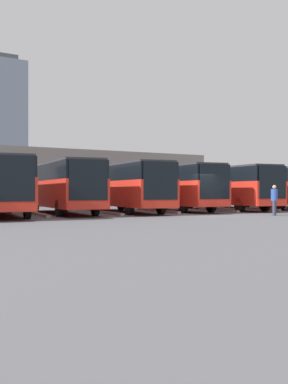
% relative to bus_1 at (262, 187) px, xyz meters
% --- Properties ---
extents(ground_plane, '(600.00, 600.00, 0.00)m').
position_rel_bus_1_xyz_m(ground_plane, '(10.77, 5.84, -1.81)').
color(ground_plane, '#5B5B60').
extents(bus_1, '(4.19, 11.94, 3.25)m').
position_rel_bus_1_xyz_m(bus_1, '(0.00, 0.00, 0.00)').
color(bus_1, red).
rests_on(bus_1, ground_plane).
extents(curb_divider_1, '(1.03, 5.09, 0.15)m').
position_rel_bus_1_xyz_m(curb_divider_1, '(2.15, 1.73, -1.74)').
color(curb_divider_1, '#9E9E99').
rests_on(curb_divider_1, ground_plane).
extents(bus_2, '(4.19, 11.94, 3.25)m').
position_rel_bus_1_xyz_m(bus_2, '(4.31, 0.32, 0.00)').
color(bus_2, red).
rests_on(bus_2, ground_plane).
extents(curb_divider_2, '(1.03, 5.09, 0.15)m').
position_rel_bus_1_xyz_m(curb_divider_2, '(6.46, 2.05, -1.74)').
color(curb_divider_2, '#9E9E99').
rests_on(curb_divider_2, ground_plane).
extents(bus_3, '(4.19, 11.94, 3.25)m').
position_rel_bus_1_xyz_m(bus_3, '(8.62, -0.41, 0.00)').
color(bus_3, red).
rests_on(bus_3, ground_plane).
extents(curb_divider_3, '(1.03, 5.09, 0.15)m').
position_rel_bus_1_xyz_m(curb_divider_3, '(10.77, 1.33, -1.74)').
color(curb_divider_3, '#9E9E99').
rests_on(curb_divider_3, ground_plane).
extents(bus_4, '(4.19, 11.94, 3.25)m').
position_rel_bus_1_xyz_m(bus_4, '(12.93, -0.03, 0.00)').
color(bus_4, red).
rests_on(bus_4, ground_plane).
extents(curb_divider_4, '(1.03, 5.09, 0.15)m').
position_rel_bus_1_xyz_m(curb_divider_4, '(15.09, 1.70, -1.74)').
color(curb_divider_4, '#9E9E99').
rests_on(curb_divider_4, ground_plane).
extents(bus_5, '(4.19, 11.94, 3.25)m').
position_rel_bus_1_xyz_m(bus_5, '(17.24, -0.46, 0.00)').
color(bus_5, red).
rests_on(bus_5, ground_plane).
extents(curb_divider_5, '(1.03, 5.09, 0.15)m').
position_rel_bus_1_xyz_m(curb_divider_5, '(19.40, 1.27, -1.74)').
color(curb_divider_5, '#9E9E99').
rests_on(curb_divider_5, ground_plane).
extents(pedestrian, '(0.56, 0.56, 1.80)m').
position_rel_bus_1_xyz_m(pedestrian, '(7.57, 8.41, -0.85)').
color(pedestrian, '#38384C').
rests_on(pedestrian, ground_plane).
extents(station_building, '(32.50, 16.37, 5.52)m').
position_rel_bus_1_xyz_m(station_building, '(10.77, -21.05, 0.97)').
color(station_building, gray).
rests_on(station_building, ground_plane).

